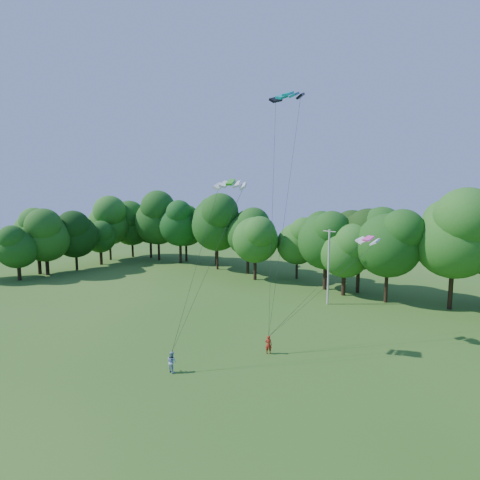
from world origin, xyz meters
The scene contains 10 objects.
ground centered at (0.00, 0.00, 0.00)m, with size 160.00×160.00×0.00m, color #2A5A18.
utility_pole centered at (1.61, 28.21, 4.54)m, with size 1.74×0.50×8.86m.
kite_flyer_left centered at (3.89, 12.41, 0.76)m, with size 0.56×0.37×1.52m, color #A52215.
kite_flyer_right centered at (0.16, 5.42, 0.78)m, with size 0.76×0.59×1.55m, color #9BB7D8.
kite_teal centered at (2.20, 17.64, 21.64)m, with size 3.11×1.66×0.64m.
kite_green centered at (1.55, 10.49, 13.77)m, with size 2.69×1.99×0.54m.
kite_pink centered at (9.02, 19.89, 9.10)m, with size 2.10×1.36×0.43m.
tree_back_west centered at (-32.13, 36.09, 7.82)m, with size 8.61×8.61×12.52m.
tree_back_center centered at (2.37, 35.67, 7.35)m, with size 8.09×8.09×11.77m.
tree_flank_west centered at (-40.63, 15.25, 7.60)m, with size 8.37×8.37×12.17m.
Camera 1 is at (20.08, -11.78, 12.82)m, focal length 28.00 mm.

